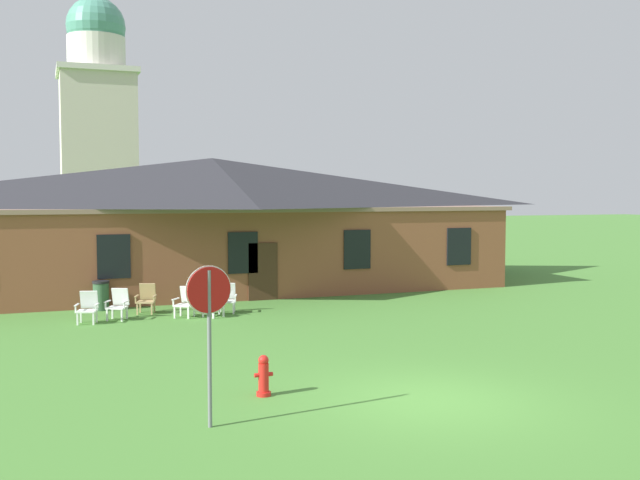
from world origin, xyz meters
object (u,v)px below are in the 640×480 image
lawn_chair_right_end (210,301)px  trash_bin (101,295)px  stop_sign (209,312)px  lawn_chair_near_door (118,303)px  lawn_chair_by_porch (88,307)px  lawn_chair_far_side (227,297)px  lawn_chair_left_end (147,298)px  fire_hydrant (264,376)px  lawn_chair_middle (186,301)px

lawn_chair_right_end → trash_bin: trash_bin is taller
stop_sign → lawn_chair_near_door: stop_sign is taller
lawn_chair_by_porch → stop_sign: bearing=-83.0°
stop_sign → lawn_chair_far_side: (3.02, 11.37, -1.42)m
stop_sign → lawn_chair_left_end: bearing=87.4°
lawn_chair_right_end → lawn_chair_far_side: same height
lawn_chair_near_door → trash_bin: (-0.37, 2.08, -0.00)m
lawn_chair_by_porch → lawn_chair_near_door: bearing=19.9°
stop_sign → lawn_chair_right_end: size_ratio=2.82×
lawn_chair_far_side → lawn_chair_near_door: bearing=-178.3°
lawn_chair_by_porch → lawn_chair_far_side: (4.37, 0.44, 0.00)m
lawn_chair_by_porch → fire_hydrant: lawn_chair_by_porch is taller
lawn_chair_by_porch → lawn_chair_near_door: 0.98m
lawn_chair_left_end → lawn_chair_middle: size_ratio=1.00×
lawn_chair_middle → fire_hydrant: size_ratio=1.21×
stop_sign → lawn_chair_right_end: stop_sign is taller
lawn_chair_left_end → trash_bin: (-1.34, 1.16, -0.00)m
lawn_chair_middle → lawn_chair_right_end: (0.72, -0.23, 0.00)m
lawn_chair_left_end → lawn_chair_far_side: (2.48, -0.82, 0.00)m
stop_sign → trash_bin: bearing=93.4°
stop_sign → lawn_chair_middle: (1.61, 11.01, -1.42)m
lawn_chair_near_door → lawn_chair_middle: 2.06m
lawn_chair_by_porch → lawn_chair_right_end: same height
fire_hydrant → lawn_chair_near_door: bearing=100.3°
lawn_chair_middle → lawn_chair_right_end: size_ratio=1.00×
lawn_chair_near_door → fire_hydrant: size_ratio=1.21×
lawn_chair_middle → lawn_chair_right_end: same height
lawn_chair_left_end → lawn_chair_right_end: same height
lawn_chair_by_porch → trash_bin: (0.55, 2.41, -0.00)m
lawn_chair_right_end → trash_bin: bearing=140.6°
lawn_chair_near_door → stop_sign: bearing=-87.8°
trash_bin → lawn_chair_by_porch: bearing=-102.8°
lawn_chair_far_side → lawn_chair_right_end: bearing=-139.3°
lawn_chair_far_side → fire_hydrant: lawn_chair_far_side is taller
stop_sign → lawn_chair_middle: stop_sign is taller
lawn_chair_near_door → trash_bin: size_ratio=0.98×
lawn_chair_middle → fire_hydrant: (-0.26, -9.52, -0.12)m
lawn_chair_near_door → lawn_chair_far_side: size_ratio=1.00×
lawn_chair_by_porch → lawn_chair_near_door: (0.92, 0.33, 0.00)m
fire_hydrant → trash_bin: 12.06m
trash_bin → lawn_chair_far_side: bearing=-27.4°
stop_sign → lawn_chair_middle: size_ratio=2.82×
lawn_chair_near_door → lawn_chair_far_side: same height
lawn_chair_middle → lawn_chair_right_end: bearing=-17.5°
lawn_chair_right_end → lawn_chair_far_side: 0.91m
lawn_chair_by_porch → lawn_chair_right_end: 3.68m
lawn_chair_right_end → fire_hydrant: lawn_chair_right_end is taller
lawn_chair_left_end → lawn_chair_right_end: 2.28m
lawn_chair_near_door → lawn_chair_by_porch: bearing=-160.1°
lawn_chair_by_porch → lawn_chair_left_end: same height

